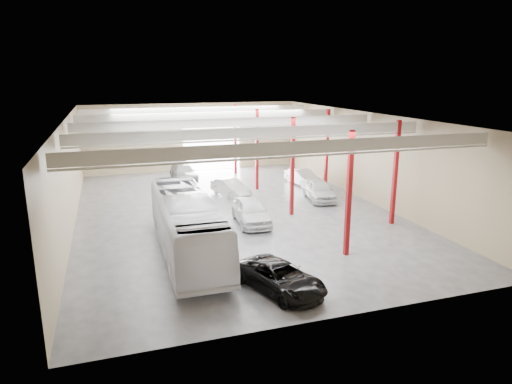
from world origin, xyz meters
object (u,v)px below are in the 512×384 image
black_sedan (280,277)px  car_row_b (231,188)px  car_right_near (303,177)px  coach_bus (187,224)px  car_row_c (183,172)px  car_row_a (251,211)px  car_right_far (319,190)px

black_sedan → car_row_b: bearing=62.6°
car_right_near → coach_bus: bearing=-141.5°
car_row_c → car_row_b: bearing=-71.5°
coach_bus → car_row_b: coach_bus is taller
coach_bus → black_sedan: coach_bus is taller
black_sedan → car_row_a: 10.15m
coach_bus → car_right_far: coach_bus is taller
car_row_c → car_row_a: bearing=-84.1°
black_sedan → car_right_near: size_ratio=1.11×
car_row_a → car_right_far: size_ratio=1.06×
car_right_near → car_right_far: (-0.84, -5.20, 0.09)m
black_sedan → car_right_near: (9.62, 19.26, 0.04)m
car_row_a → car_row_c: size_ratio=1.00×
coach_bus → car_row_a: bearing=39.4°
coach_bus → black_sedan: size_ratio=2.50×
coach_bus → black_sedan: (3.29, -6.00, -1.02)m
coach_bus → car_right_near: bearing=46.7°
coach_bus → car_right_far: bearing=34.6°
car_row_c → car_right_far: bearing=-51.6°
black_sedan → car_right_far: (8.78, 14.06, 0.13)m
black_sedan → car_row_b: car_row_b is taller
coach_bus → car_row_b: bearing=64.9°
car_row_a → car_row_b: size_ratio=1.18×
car_row_a → car_row_b: 7.52m
car_row_a → car_right_far: car_row_a is taller
coach_bus → car_row_b: (5.61, 11.50, -1.00)m
car_right_far → car_right_near: bearing=91.1°
car_row_b → car_right_near: (7.30, 1.76, 0.02)m
coach_bus → car_row_c: size_ratio=2.42×
car_row_b → car_row_c: car_row_c is taller
car_row_b → car_row_c: size_ratio=0.84×
coach_bus → car_row_c: 18.92m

